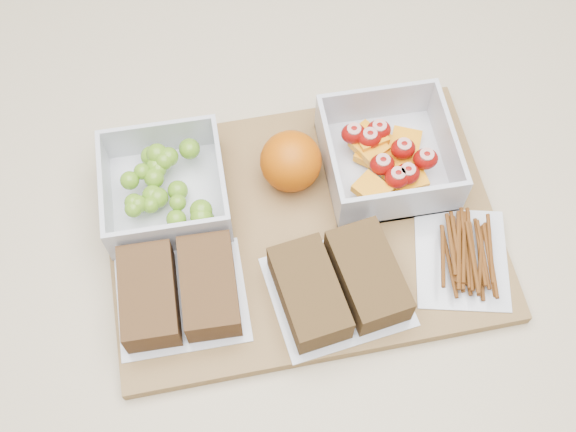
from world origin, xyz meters
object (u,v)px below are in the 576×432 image
object	(u,v)px
cutting_board	(302,228)
sandwich_bag_left	(179,291)
sandwich_bag_center	(339,285)
orange	(291,161)
pretzel_bag	(464,254)
fruit_container	(388,156)
grape_container	(166,187)

from	to	relation	value
cutting_board	sandwich_bag_left	bearing A→B (deg)	-156.75
sandwich_bag_left	sandwich_bag_center	world-z (taller)	sandwich_bag_center
orange	pretzel_bag	distance (m)	0.21
sandwich_bag_left	fruit_container	bearing A→B (deg)	26.19
cutting_board	grape_container	xyz separation A→B (m)	(-0.14, 0.06, 0.03)
grape_container	sandwich_bag_center	world-z (taller)	grape_container
orange	sandwich_bag_center	world-z (taller)	orange
cutting_board	pretzel_bag	world-z (taller)	pretzel_bag
cutting_board	pretzel_bag	xyz separation A→B (m)	(0.16, -0.07, 0.02)
cutting_board	grape_container	world-z (taller)	grape_container
orange	pretzel_bag	size ratio (longest dim) A/B	0.50
fruit_container	sandwich_bag_left	world-z (taller)	fruit_container
grape_container	fruit_container	xyz separation A→B (m)	(0.25, -0.00, -0.00)
pretzel_bag	sandwich_bag_center	bearing A→B (deg)	-173.91
fruit_container	sandwich_bag_left	distance (m)	0.27
cutting_board	orange	bearing A→B (deg)	90.77
sandwich_bag_left	sandwich_bag_center	xyz separation A→B (m)	(0.16, -0.02, 0.00)
sandwich_bag_center	pretzel_bag	bearing A→B (deg)	6.09
cutting_board	pretzel_bag	bearing A→B (deg)	-24.71
cutting_board	sandwich_bag_center	bearing A→B (deg)	-76.53
cutting_board	orange	distance (m)	0.07
sandwich_bag_left	pretzel_bag	size ratio (longest dim) A/B	0.99
grape_container	orange	xyz separation A→B (m)	(0.14, 0.00, 0.01)
cutting_board	sandwich_bag_left	world-z (taller)	sandwich_bag_left
cutting_board	pretzel_bag	size ratio (longest dim) A/B	3.11
orange	cutting_board	bearing A→B (deg)	-87.82
cutting_board	sandwich_bag_left	distance (m)	0.15
cutting_board	fruit_container	distance (m)	0.12
sandwich_bag_center	pretzel_bag	xyz separation A→B (m)	(0.14, 0.01, -0.01)
cutting_board	grape_container	size ratio (longest dim) A/B	3.21
fruit_container	sandwich_bag_center	xyz separation A→B (m)	(-0.08, -0.14, -0.00)
sandwich_bag_center	fruit_container	bearing A→B (deg)	59.12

